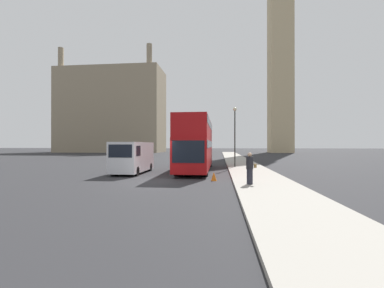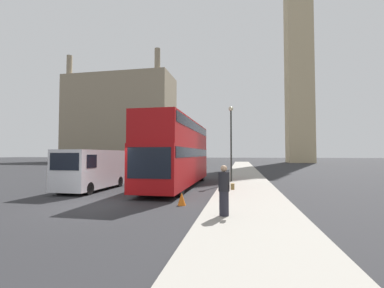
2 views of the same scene
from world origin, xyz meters
name	(u,v)px [view 1 (image 1 of 2)]	position (x,y,z in m)	size (l,w,h in m)	color
ground_plane	(151,181)	(0.00, 0.00, 0.00)	(300.00, 300.00, 0.00)	#28282B
sidewalk_strip	(262,181)	(6.75, 0.00, 0.07)	(3.49, 120.00, 0.15)	#9E998E
clock_tower	(280,27)	(21.55, 60.09, 36.17)	(6.74, 6.91, 70.48)	tan
building_block_distant	(112,111)	(-28.67, 60.16, 12.59)	(31.18, 12.84, 30.63)	gray
red_double_decker_bus	(196,142)	(2.19, 6.65, 2.47)	(2.46, 11.33, 4.41)	#A80F11
white_van	(133,157)	(-2.60, 4.00, 1.31)	(2.02, 5.22, 2.45)	silver
pedestrian	(250,168)	(5.83, -1.65, 0.99)	(0.53, 0.37, 1.68)	#23232D
street_lamp	(235,128)	(5.69, 9.29, 3.90)	(0.36, 0.36, 5.71)	#2D332D
traffic_cone	(214,176)	(3.87, 0.51, 0.28)	(0.36, 0.36, 0.55)	orange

